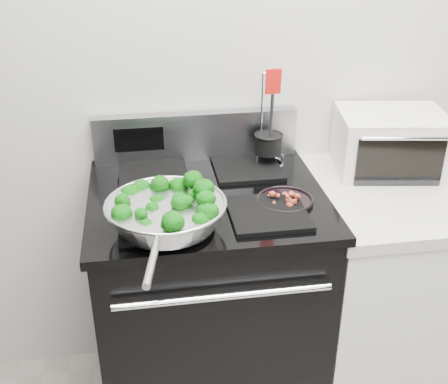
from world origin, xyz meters
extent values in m
cube|color=beige|center=(0.00, 1.75, 1.35)|extent=(4.00, 0.02, 2.70)
cube|color=black|center=(-0.30, 1.41, 0.46)|extent=(0.76, 0.66, 0.92)
cube|color=black|center=(-0.30, 1.41, 0.94)|extent=(0.79, 0.69, 0.03)
cube|color=#99999E|center=(-0.30, 1.72, 1.04)|extent=(0.76, 0.05, 0.18)
cube|color=black|center=(-0.47, 1.24, 0.96)|extent=(0.24, 0.24, 0.01)
cube|color=black|center=(-0.13, 1.24, 0.96)|extent=(0.24, 0.24, 0.01)
cube|color=black|center=(-0.47, 1.58, 0.96)|extent=(0.24, 0.24, 0.01)
cube|color=black|center=(-0.13, 1.58, 0.96)|extent=(0.24, 0.24, 0.01)
cube|color=white|center=(0.39, 1.41, 0.44)|extent=(0.60, 0.66, 0.88)
cube|color=beige|center=(0.39, 1.41, 0.90)|extent=(0.62, 0.68, 0.04)
torus|color=silver|center=(-0.45, 1.21, 1.04)|extent=(0.36, 0.36, 0.01)
cylinder|color=silver|center=(-0.50, 0.93, 1.03)|extent=(0.06, 0.22, 0.02)
cylinder|color=black|center=(-0.06, 1.32, 0.95)|extent=(0.18, 0.18, 0.01)
cylinder|color=black|center=(-0.05, 1.61, 1.03)|extent=(0.10, 0.10, 0.07)
cylinder|color=black|center=(-0.05, 1.61, 1.12)|extent=(0.01, 0.01, 0.22)
cube|color=red|center=(-0.05, 1.61, 1.27)|extent=(0.05, 0.01, 0.09)
cube|color=white|center=(0.41, 1.57, 1.03)|extent=(0.42, 0.34, 0.22)
cube|color=black|center=(0.41, 1.42, 1.02)|extent=(0.30, 0.06, 0.15)
camera|label=1|loc=(-0.50, -0.24, 1.82)|focal=45.00mm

